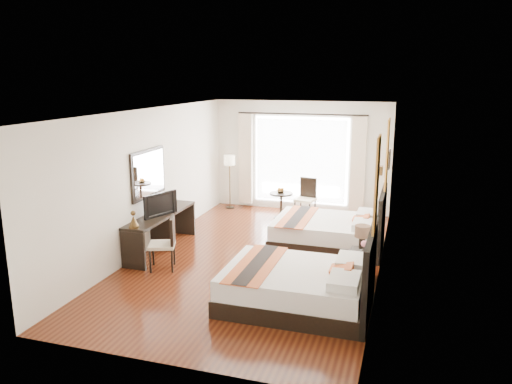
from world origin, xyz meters
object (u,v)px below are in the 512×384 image
(bed_near, at_px, (301,285))
(side_table, at_px, (281,206))
(table_lamp, at_px, (362,233))
(television, at_px, (158,204))
(fruit_bowl, at_px, (281,191))
(vase, at_px, (364,252))
(desk_chair, at_px, (164,253))
(bed_far, at_px, (331,231))
(console_desk, at_px, (161,232))
(window_chair, at_px, (305,206))
(floor_lamp, at_px, (230,164))
(nightstand, at_px, (362,266))

(bed_near, distance_m, side_table, 4.71)
(table_lamp, height_order, television, television)
(bed_near, height_order, fruit_bowl, bed_near)
(vase, bearing_deg, fruit_bowl, 123.95)
(vase, xyz_separation_m, desk_chair, (-3.50, -0.37, -0.27))
(table_lamp, height_order, desk_chair, desk_chair)
(bed_far, xyz_separation_m, console_desk, (-3.21, -1.21, 0.06))
(fruit_bowl, distance_m, window_chair, 0.73)
(floor_lamp, xyz_separation_m, fruit_bowl, (1.51, -0.52, -0.51))
(television, distance_m, floor_lamp, 3.57)
(bed_far, height_order, television, bed_far)
(table_lamp, bearing_deg, nightstand, -78.65)
(bed_far, relative_size, window_chair, 2.25)
(television, distance_m, desk_chair, 1.14)
(vase, bearing_deg, desk_chair, -173.92)
(desk_chair, xyz_separation_m, floor_lamp, (-0.32, 4.33, 0.88))
(floor_lamp, distance_m, fruit_bowl, 1.67)
(nightstand, xyz_separation_m, floor_lamp, (-3.79, 3.78, 0.92))
(fruit_bowl, bearing_deg, nightstand, -55.02)
(side_table, bearing_deg, window_chair, 27.07)
(nightstand, height_order, console_desk, console_desk)
(bed_near, relative_size, table_lamp, 5.25)
(table_lamp, xyz_separation_m, console_desk, (-3.95, 0.19, -0.41))
(bed_near, relative_size, fruit_bowl, 11.02)
(fruit_bowl, xyz_separation_m, window_chair, (0.57, 0.25, -0.38))
(side_table, relative_size, window_chair, 0.67)
(floor_lamp, bearing_deg, fruit_bowl, -19.17)
(television, bearing_deg, vase, -73.71)
(console_desk, relative_size, side_table, 3.40)
(vase, xyz_separation_m, television, (-3.99, 0.39, 0.41))
(vase, xyz_separation_m, console_desk, (-4.01, 0.52, -0.19))
(window_chair, bearing_deg, desk_chair, -13.63)
(vase, height_order, fruit_bowl, fruit_bowl)
(floor_lamp, bearing_deg, bed_far, -36.49)
(television, height_order, window_chair, television)
(bed_far, bearing_deg, vase, -65.02)
(window_chair, bearing_deg, floor_lamp, -87.83)
(vase, xyz_separation_m, window_chair, (-1.74, 3.68, -0.27))
(bed_far, xyz_separation_m, fruit_bowl, (-1.51, 1.71, 0.35))
(bed_far, distance_m, console_desk, 3.43)
(vase, bearing_deg, table_lamp, 100.98)
(nightstand, height_order, vase, vase)
(bed_near, xyz_separation_m, table_lamp, (0.76, 1.40, 0.46))
(nightstand, distance_m, side_table, 3.94)
(television, height_order, fruit_bowl, television)
(bed_near, relative_size, window_chair, 2.28)
(table_lamp, height_order, window_chair, window_chair)
(television, bearing_deg, side_table, -7.56)
(fruit_bowl, bearing_deg, vase, -56.05)
(desk_chair, relative_size, fruit_bowl, 4.84)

